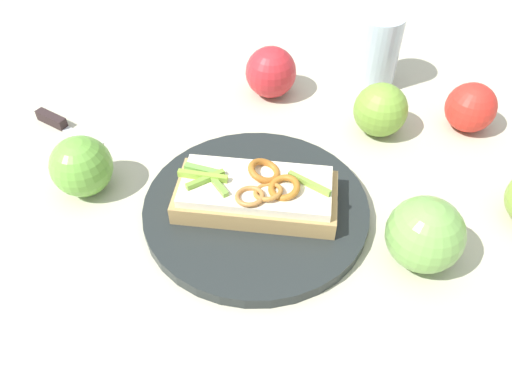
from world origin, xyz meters
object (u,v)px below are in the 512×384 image
plate (256,208)px  apple_2 (380,110)px  sandwich (256,193)px  apple_5 (271,72)px  apple_3 (471,108)px  apple_1 (82,166)px  knife (59,123)px  apple_0 (425,234)px  drinking_glass (375,51)px

plate → apple_2: bearing=126.0°
sandwich → apple_5: apple_5 is taller
sandwich → apple_2: size_ratio=2.74×
apple_3 → apple_5: bearing=-113.3°
apple_1 → knife: bearing=-157.1°
apple_5 → apple_3: bearing=66.7°
apple_2 → apple_3: bearing=87.6°
apple_0 → drinking_glass: 0.35m
sandwich → apple_2: (-0.14, 0.19, 0.00)m
knife → apple_0: bearing=5.4°
plate → drinking_glass: drinking_glass is taller
plate → apple_5: size_ratio=3.51×
plate → apple_2: 0.23m
apple_0 → knife: bearing=-123.5°
apple_1 → drinking_glass: 0.46m
apple_1 → knife: 0.15m
apple_2 → apple_3: (0.01, 0.13, -0.00)m
apple_2 → apple_5: bearing=-128.4°
sandwich → drinking_glass: bearing=64.4°
apple_2 → apple_0: bearing=-4.5°
plate → apple_0: apple_0 is taller
apple_5 → apple_2: bearing=51.6°
apple_2 → apple_1: bearing=-79.7°
apple_0 → apple_1: (-0.15, -0.37, -0.00)m
plate → apple_0: 0.19m
apple_0 → knife: 0.52m
knife → apple_5: bearing=47.7°
sandwich → apple_0: 0.19m
apple_0 → drinking_glass: (-0.34, 0.04, 0.02)m
apple_0 → drinking_glass: size_ratio=0.73×
sandwich → drinking_glass: size_ratio=1.79×
drinking_glass → apple_2: bearing=-11.0°
drinking_glass → knife: (0.06, -0.47, -0.05)m
apple_0 → knife: apple_0 is taller
plate → knife: 0.33m
apple_3 → knife: apple_3 is taller
apple_1 → sandwich: bearing=72.5°
apple_2 → apple_3: 0.13m
sandwich → apple_1: 0.22m
knife → plate: bearing=2.0°
plate → apple_5: bearing=168.5°
apple_5 → drinking_glass: size_ratio=0.67×
plate → drinking_glass: size_ratio=2.37×
plate → knife: (-0.20, -0.26, -0.00)m
apple_0 → apple_5: (-0.33, -0.12, -0.00)m
sandwich → apple_2: bearing=49.8°
apple_3 → drinking_glass: bearing=-140.4°
plate → apple_0: size_ratio=3.23×
apple_2 → knife: (-0.06, -0.45, -0.03)m
apple_5 → apple_1: bearing=-54.9°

